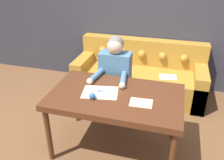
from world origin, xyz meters
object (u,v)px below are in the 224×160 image
object	(u,v)px
person	(115,80)
scissors	(102,91)
dining_table	(116,100)
pin_cushion	(92,96)
couch	(139,76)

from	to	relation	value
person	scissors	xyz separation A→B (m)	(-0.00, -0.56, 0.13)
dining_table	scissors	size ratio (longest dim) A/B	6.52
pin_cushion	person	bearing A→B (deg)	86.07
couch	person	distance (m)	0.94
dining_table	scissors	distance (m)	0.19
person	scissors	world-z (taller)	person
dining_table	couch	world-z (taller)	couch
dining_table	person	size ratio (longest dim) A/B	1.18
scissors	pin_cushion	size ratio (longest dim) A/B	3.17
couch	person	world-z (taller)	person
pin_cushion	scissors	bearing A→B (deg)	75.16
pin_cushion	dining_table	bearing A→B (deg)	37.01
scissors	dining_table	bearing A→B (deg)	-6.94
couch	person	bearing A→B (deg)	-103.45
couch	scissors	size ratio (longest dim) A/B	9.46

